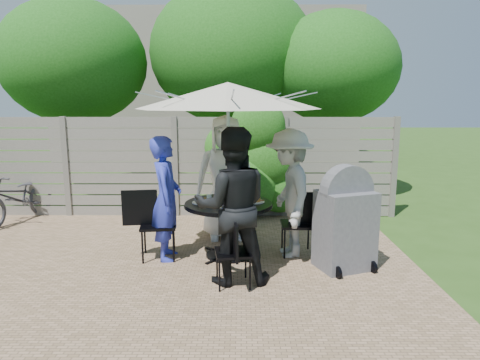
{
  "coord_description": "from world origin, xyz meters",
  "views": [
    {
      "loc": [
        1.22,
        -4.73,
        2.13
      ],
      "look_at": [
        1.19,
        1.09,
        1.04
      ],
      "focal_mm": 32.0,
      "sensor_mm": 36.0,
      "label": 1
    }
  ],
  "objects_px": {
    "coffee_cup": "(235,195)",
    "person_left": "(166,199)",
    "chair_front": "(233,266)",
    "bicycle": "(18,197)",
    "glass_front": "(238,202)",
    "patio_table": "(229,219)",
    "bbq_grill": "(345,222)",
    "plate_left": "(202,201)",
    "glass_back": "(220,193)",
    "glass_left": "(209,200)",
    "umbrella": "(228,96)",
    "person_front": "(232,207)",
    "person_right": "(289,194)",
    "glass_right": "(247,195)",
    "plate_front": "(230,207)",
    "chair_left": "(157,238)",
    "plate_right": "(255,200)",
    "syrup_jug": "(224,196)",
    "person_back": "(226,178)",
    "chair_right": "(298,236)",
    "plate_back": "(227,195)",
    "chair_back": "(226,220)"
  },
  "relations": [
    {
      "from": "plate_right",
      "to": "syrup_jug",
      "type": "bearing_deg",
      "value": 178.03
    },
    {
      "from": "coffee_cup",
      "to": "person_left",
      "type": "bearing_deg",
      "value": -161.87
    },
    {
      "from": "plate_left",
      "to": "plate_front",
      "type": "bearing_deg",
      "value": -40.18
    },
    {
      "from": "plate_right",
      "to": "syrup_jug",
      "type": "relative_size",
      "value": 1.62
    },
    {
      "from": "plate_left",
      "to": "bicycle",
      "type": "bearing_deg",
      "value": 153.02
    },
    {
      "from": "glass_left",
      "to": "plate_right",
      "type": "bearing_deg",
      "value": 14.43
    },
    {
      "from": "glass_back",
      "to": "syrup_jug",
      "type": "height_order",
      "value": "syrup_jug"
    },
    {
      "from": "syrup_jug",
      "to": "bbq_grill",
      "type": "xyz_separation_m",
      "value": [
        1.55,
        -0.46,
        -0.24
      ]
    },
    {
      "from": "glass_left",
      "to": "glass_right",
      "type": "xyz_separation_m",
      "value": [
        0.5,
        0.25,
        0.0
      ]
    },
    {
      "from": "glass_left",
      "to": "syrup_jug",
      "type": "bearing_deg",
      "value": 42.63
    },
    {
      "from": "person_back",
      "to": "coffee_cup",
      "type": "distance_m",
      "value": 0.63
    },
    {
      "from": "bbq_grill",
      "to": "person_right",
      "type": "bearing_deg",
      "value": 123.29
    },
    {
      "from": "chair_front",
      "to": "bicycle",
      "type": "bearing_deg",
      "value": 47.46
    },
    {
      "from": "umbrella",
      "to": "person_front",
      "type": "xyz_separation_m",
      "value": [
        0.07,
        -0.83,
        -1.27
      ]
    },
    {
      "from": "glass_left",
      "to": "person_left",
      "type": "bearing_deg",
      "value": 174.4
    },
    {
      "from": "chair_left",
      "to": "plate_front",
      "type": "height_order",
      "value": "chair_left"
    },
    {
      "from": "chair_right",
      "to": "glass_back",
      "type": "distance_m",
      "value": 1.24
    },
    {
      "from": "person_right",
      "to": "bicycle",
      "type": "xyz_separation_m",
      "value": [
        -4.6,
        1.64,
        -0.43
      ]
    },
    {
      "from": "glass_back",
      "to": "patio_table",
      "type": "bearing_deg",
      "value": -63.18
    },
    {
      "from": "plate_left",
      "to": "syrup_jug",
      "type": "xyz_separation_m",
      "value": [
        0.29,
        0.08,
        0.06
      ]
    },
    {
      "from": "plate_left",
      "to": "plate_front",
      "type": "xyz_separation_m",
      "value": [
        0.39,
        -0.33,
        0.0
      ]
    },
    {
      "from": "glass_left",
      "to": "glass_front",
      "type": "height_order",
      "value": "same"
    },
    {
      "from": "person_front",
      "to": "plate_front",
      "type": "distance_m",
      "value": 0.49
    },
    {
      "from": "person_back",
      "to": "umbrella",
      "type": "bearing_deg",
      "value": -90.0
    },
    {
      "from": "chair_front",
      "to": "plate_back",
      "type": "xyz_separation_m",
      "value": [
        -0.11,
        1.32,
        0.55
      ]
    },
    {
      "from": "person_left",
      "to": "chair_right",
      "type": "xyz_separation_m",
      "value": [
        1.79,
        0.15,
        -0.57
      ]
    },
    {
      "from": "patio_table",
      "to": "glass_front",
      "type": "height_order",
      "value": "glass_front"
    },
    {
      "from": "plate_front",
      "to": "coffee_cup",
      "type": "distance_m",
      "value": 0.59
    },
    {
      "from": "chair_back",
      "to": "patio_table",
      "type": "bearing_deg",
      "value": 2.8
    },
    {
      "from": "chair_front",
      "to": "plate_left",
      "type": "bearing_deg",
      "value": 17.48
    },
    {
      "from": "patio_table",
      "to": "bbq_grill",
      "type": "bearing_deg",
      "value": -15.68
    },
    {
      "from": "coffee_cup",
      "to": "bicycle",
      "type": "relative_size",
      "value": 0.07
    },
    {
      "from": "patio_table",
      "to": "glass_left",
      "type": "distance_m",
      "value": 0.41
    },
    {
      "from": "plate_right",
      "to": "person_back",
      "type": "bearing_deg",
      "value": 118.27
    },
    {
      "from": "plate_left",
      "to": "plate_right",
      "type": "distance_m",
      "value": 0.72
    },
    {
      "from": "chair_right",
      "to": "plate_back",
      "type": "height_order",
      "value": "chair_right"
    },
    {
      "from": "plate_back",
      "to": "chair_left",
      "type": "bearing_deg",
      "value": -154.69
    },
    {
      "from": "chair_front",
      "to": "plate_left",
      "type": "height_order",
      "value": "plate_left"
    },
    {
      "from": "glass_left",
      "to": "plate_left",
      "type": "bearing_deg",
      "value": 138.57
    },
    {
      "from": "person_left",
      "to": "person_front",
      "type": "relative_size",
      "value": 0.91
    },
    {
      "from": "glass_left",
      "to": "glass_front",
      "type": "bearing_deg",
      "value": -18.18
    },
    {
      "from": "person_right",
      "to": "plate_front",
      "type": "xyz_separation_m",
      "value": [
        -0.8,
        -0.43,
        -0.09
      ]
    },
    {
      "from": "chair_left",
      "to": "plate_right",
      "type": "relative_size",
      "value": 3.72
    },
    {
      "from": "chair_front",
      "to": "glass_front",
      "type": "relative_size",
      "value": 5.93
    },
    {
      "from": "umbrella",
      "to": "glass_front",
      "type": "xyz_separation_m",
      "value": [
        0.13,
        -0.25,
        -1.35
      ]
    },
    {
      "from": "chair_left",
      "to": "chair_right",
      "type": "xyz_separation_m",
      "value": [
        1.92,
        0.16,
        -0.02
      ]
    },
    {
      "from": "bicycle",
      "to": "coffee_cup",
      "type": "bearing_deg",
      "value": -6.13
    },
    {
      "from": "patio_table",
      "to": "glass_right",
      "type": "relative_size",
      "value": 9.08
    },
    {
      "from": "chair_left",
      "to": "chair_front",
      "type": "distance_m",
      "value": 1.37
    },
    {
      "from": "glass_left",
      "to": "bicycle",
      "type": "height_order",
      "value": "glass_left"
    }
  ]
}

